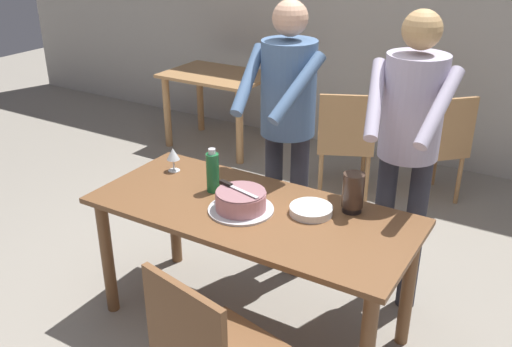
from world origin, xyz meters
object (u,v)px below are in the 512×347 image
at_px(wine_glass_near, 173,155).
at_px(person_standing_beside, 409,134).
at_px(hurricane_lamp, 353,192).
at_px(background_chair_0, 436,144).
at_px(background_chair_1, 345,140).
at_px(water_bottle, 213,172).
at_px(plate_stack, 311,210).
at_px(background_table, 218,90).
at_px(person_cutting_cake, 287,114).
at_px(main_dining_table, 251,228).
at_px(cake_knife, 231,186).
at_px(cake_on_platter, 241,202).

xyz_separation_m(wine_glass_near, person_standing_beside, (1.24, 0.45, 0.22)).
relative_size(hurricane_lamp, person_standing_beside, 0.12).
bearing_deg(background_chair_0, background_chair_1, -156.49).
xyz_separation_m(water_bottle, background_chair_0, (0.72, 2.01, -0.37)).
relative_size(plate_stack, background_table, 0.22).
xyz_separation_m(background_table, background_chair_0, (2.16, -0.11, -0.09)).
distance_m(wine_glass_near, background_chair_0, 2.22).
bearing_deg(background_chair_1, water_bottle, -92.35).
bearing_deg(person_cutting_cake, background_table, 135.21).
distance_m(wine_glass_near, background_table, 2.31).
relative_size(plate_stack, background_chair_1, 0.24).
xyz_separation_m(main_dining_table, background_table, (-1.72, 2.19, -0.06)).
height_order(cake_knife, background_chair_0, background_chair_0).
bearing_deg(wine_glass_near, plate_stack, -3.55).
relative_size(person_standing_beside, background_chair_0, 1.91).
height_order(hurricane_lamp, background_table, hurricane_lamp).
relative_size(background_chair_0, background_chair_1, 1.00).
distance_m(cake_on_platter, wine_glass_near, 0.64).
distance_m(person_cutting_cake, background_table, 2.33).
bearing_deg(hurricane_lamp, background_chair_0, 90.61).
xyz_separation_m(plate_stack, person_standing_beside, (0.31, 0.51, 0.31)).
bearing_deg(plate_stack, main_dining_table, -159.30).
bearing_deg(water_bottle, background_chair_0, 70.25).
xyz_separation_m(hurricane_lamp, background_table, (-2.18, 1.95, -0.28)).
distance_m(hurricane_lamp, background_chair_1, 1.73).
xyz_separation_m(cake_knife, wine_glass_near, (-0.54, 0.20, -0.01)).
height_order(main_dining_table, background_table, main_dining_table).
distance_m(cake_on_platter, cake_knife, 0.10).
bearing_deg(cake_on_platter, water_bottle, 155.91).
bearing_deg(background_table, plate_stack, -45.92).
relative_size(wine_glass_near, background_chair_1, 0.16).
height_order(cake_on_platter, person_cutting_cake, person_cutting_cake).
bearing_deg(hurricane_lamp, cake_on_platter, -149.61).
bearing_deg(plate_stack, cake_knife, -160.58).
relative_size(plate_stack, water_bottle, 0.88).
distance_m(main_dining_table, person_standing_beside, 0.97).
bearing_deg(person_standing_beside, water_bottle, -148.11).
bearing_deg(person_standing_beside, background_chair_1, 124.84).
xyz_separation_m(water_bottle, person_cutting_cake, (0.17, 0.52, 0.21)).
xyz_separation_m(cake_on_platter, plate_stack, (0.32, 0.16, -0.03)).
bearing_deg(hurricane_lamp, wine_glass_near, -176.13).
relative_size(water_bottle, background_table, 0.25).
distance_m(person_cutting_cake, person_standing_beside, 0.72).
xyz_separation_m(cake_knife, person_cutting_cake, (-0.01, 0.62, 0.21)).
distance_m(main_dining_table, hurricane_lamp, 0.56).
relative_size(person_cutting_cake, background_table, 1.72).
distance_m(water_bottle, background_chair_0, 2.17).
distance_m(plate_stack, person_cutting_cake, 0.70).
relative_size(person_standing_beside, background_table, 1.72).
bearing_deg(hurricane_lamp, cake_knife, -154.22).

